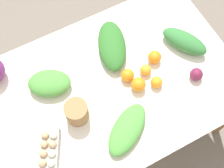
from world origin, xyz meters
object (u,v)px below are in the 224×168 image
object	(u,v)px
egg_carton	(49,155)
greens_bunch_scallion	(127,129)
orange_1	(157,82)
orange_4	(155,57)
paper_bag	(77,112)
orange_0	(138,85)
greens_bunch_chard	(49,83)
orange_3	(146,70)
beet_root	(196,74)
orange_2	(127,75)
greens_bunch_beet_tops	(184,41)
greens_bunch_dandelion	(112,46)

from	to	relation	value
egg_carton	greens_bunch_scallion	world-z (taller)	egg_carton
egg_carton	orange_1	bearing A→B (deg)	125.52
orange_4	paper_bag	bearing A→B (deg)	10.77
orange_0	orange_4	distance (m)	0.20
greens_bunch_chard	orange_0	distance (m)	0.50
orange_4	orange_3	bearing A→B (deg)	28.01
greens_bunch_chard	orange_4	xyz separation A→B (m)	(-0.61, 0.13, -0.01)
paper_bag	greens_bunch_scallion	bearing A→B (deg)	134.64
beet_root	orange_4	size ratio (longest dim) A/B	0.95
orange_2	beet_root	bearing A→B (deg)	152.74
greens_bunch_beet_tops	orange_0	bearing A→B (deg)	16.53
greens_bunch_dandelion	orange_0	size ratio (longest dim) A/B	4.09
orange_0	greens_bunch_scallion	bearing A→B (deg)	47.46
greens_bunch_chard	greens_bunch_dandelion	xyz separation A→B (m)	(-0.43, -0.05, 0.00)
paper_bag	greens_bunch_chard	world-z (taller)	paper_bag
greens_bunch_dandelion	orange_4	xyz separation A→B (m)	(-0.19, 0.18, -0.01)
greens_bunch_beet_tops	orange_4	world-z (taller)	greens_bunch_beet_tops
paper_bag	egg_carton	bearing A→B (deg)	30.30
orange_0	orange_1	distance (m)	0.11
greens_bunch_scallion	orange_1	bearing A→B (deg)	-149.86
paper_bag	orange_1	size ratio (longest dim) A/B	2.03
orange_1	orange_3	bearing A→B (deg)	-81.02
greens_bunch_chard	orange_3	xyz separation A→B (m)	(-0.53, 0.18, -0.01)
paper_bag	orange_3	xyz separation A→B (m)	(-0.46, -0.06, -0.04)
egg_carton	greens_bunch_chard	world-z (taller)	greens_bunch_chard
greens_bunch_beet_tops	orange_4	size ratio (longest dim) A/B	3.64
paper_bag	greens_bunch_beet_tops	distance (m)	0.77
greens_bunch_chard	greens_bunch_dandelion	size ratio (longest dim) A/B	0.70
orange_1	orange_4	xyz separation A→B (m)	(-0.07, -0.14, 0.01)
egg_carton	orange_1	distance (m)	0.71
beet_root	orange_0	xyz separation A→B (m)	(0.33, -0.10, 0.00)
beet_root	orange_3	world-z (taller)	beet_root
egg_carton	beet_root	world-z (taller)	egg_carton
greens_bunch_beet_tops	greens_bunch_scallion	bearing A→B (deg)	28.85
paper_bag	orange_3	distance (m)	0.47
orange_3	greens_bunch_dandelion	bearing A→B (deg)	-66.34
orange_0	orange_2	bearing A→B (deg)	-73.00
beet_root	greens_bunch_scallion	bearing A→B (deg)	10.91
paper_bag	beet_root	size ratio (longest dim) A/B	1.83
beet_root	orange_1	distance (m)	0.24
greens_bunch_scallion	greens_bunch_chard	world-z (taller)	greens_bunch_chard
egg_carton	greens_bunch_dandelion	xyz separation A→B (m)	(-0.59, -0.42, 0.01)
greens_bunch_beet_tops	orange_4	distance (m)	0.21
greens_bunch_dandelion	beet_root	xyz separation A→B (m)	(-0.34, 0.39, -0.01)
orange_4	greens_bunch_beet_tops	bearing A→B (deg)	-178.98
greens_bunch_scallion	orange_1	size ratio (longest dim) A/B	4.74
greens_bunch_beet_tops	greens_bunch_scallion	size ratio (longest dim) A/B	0.90
beet_root	orange_0	world-z (taller)	orange_0
greens_bunch_scallion	orange_4	xyz separation A→B (m)	(-0.35, -0.31, 0.01)
greens_bunch_dandelion	beet_root	size ratio (longest dim) A/B	4.60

